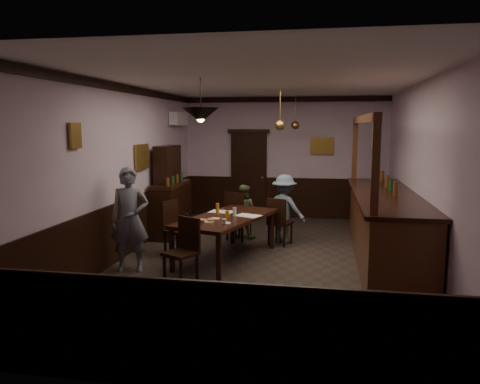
% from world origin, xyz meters
% --- Properties ---
extents(room, '(5.01, 8.01, 3.01)m').
position_xyz_m(room, '(0.00, 0.00, 1.50)').
color(room, '#2D2621').
rests_on(room, ground).
extents(dining_table, '(1.59, 2.39, 0.75)m').
position_xyz_m(dining_table, '(-0.66, 0.05, 0.69)').
color(dining_table, black).
rests_on(dining_table, ground).
extents(chair_far_left, '(0.54, 0.54, 0.99)m').
position_xyz_m(chair_far_left, '(-0.73, 1.39, 0.54)').
color(chair_far_left, black).
rests_on(chair_far_left, ground).
extents(chair_far_right, '(0.52, 0.52, 0.93)m').
position_xyz_m(chair_far_right, '(0.13, 1.14, 0.51)').
color(chair_far_right, black).
rests_on(chair_far_right, ground).
extents(chair_near, '(0.56, 0.56, 0.96)m').
position_xyz_m(chair_near, '(-1.03, -1.22, 0.52)').
color(chair_near, black).
rests_on(chair_near, ground).
extents(chair_side, '(0.55, 0.55, 0.98)m').
position_xyz_m(chair_side, '(-1.61, 0.13, 0.54)').
color(chair_side, black).
rests_on(chair_side, ground).
extents(person_standing, '(0.68, 0.53, 1.65)m').
position_xyz_m(person_standing, '(-2.03, -0.85, 0.83)').
color(person_standing, slate).
rests_on(person_standing, ground).
extents(person_seated_left, '(0.61, 0.52, 1.10)m').
position_xyz_m(person_seated_left, '(-0.65, 1.66, 0.55)').
color(person_seated_left, '#4F5734').
rests_on(person_seated_left, ground).
extents(person_seated_right, '(0.99, 0.79, 1.34)m').
position_xyz_m(person_seated_right, '(0.21, 1.40, 0.67)').
color(person_seated_right, slate).
rests_on(person_seated_right, ground).
extents(newspaper_left, '(0.46, 0.36, 0.01)m').
position_xyz_m(newspaper_left, '(-0.84, 0.45, 0.75)').
color(newspaper_left, silver).
rests_on(newspaper_left, dining_table).
extents(newspaper_right, '(0.50, 0.44, 0.01)m').
position_xyz_m(newspaper_right, '(-0.30, 0.17, 0.75)').
color(newspaper_right, silver).
rests_on(newspaper_right, dining_table).
extents(napkin, '(0.19, 0.19, 0.00)m').
position_xyz_m(napkin, '(-0.81, -0.16, 0.75)').
color(napkin, gold).
rests_on(napkin, dining_table).
extents(saucer, '(0.15, 0.15, 0.01)m').
position_xyz_m(saucer, '(-0.55, -0.51, 0.76)').
color(saucer, white).
rests_on(saucer, dining_table).
extents(coffee_cup, '(0.10, 0.10, 0.07)m').
position_xyz_m(coffee_cup, '(-0.57, -0.58, 0.80)').
color(coffee_cup, white).
rests_on(coffee_cup, saucer).
extents(pastry_plate, '(0.22, 0.22, 0.01)m').
position_xyz_m(pastry_plate, '(-0.87, -0.44, 0.76)').
color(pastry_plate, white).
rests_on(pastry_plate, dining_table).
extents(pastry_ring_a, '(0.13, 0.13, 0.04)m').
position_xyz_m(pastry_ring_a, '(-0.95, -0.49, 0.79)').
color(pastry_ring_a, '#C68C47').
rests_on(pastry_ring_a, pastry_plate).
extents(pastry_ring_b, '(0.13, 0.13, 0.04)m').
position_xyz_m(pastry_ring_b, '(-0.82, -0.43, 0.79)').
color(pastry_ring_b, '#C68C47').
rests_on(pastry_ring_b, pastry_plate).
extents(soda_can, '(0.07, 0.07, 0.12)m').
position_xyz_m(soda_can, '(-0.62, -0.06, 0.81)').
color(soda_can, gold).
rests_on(soda_can, dining_table).
extents(beer_glass, '(0.06, 0.06, 0.20)m').
position_xyz_m(beer_glass, '(-0.85, 0.18, 0.85)').
color(beer_glass, '#BF721E').
rests_on(beer_glass, dining_table).
extents(water_glass, '(0.06, 0.06, 0.15)m').
position_xyz_m(water_glass, '(-0.53, 0.11, 0.82)').
color(water_glass, silver).
rests_on(water_glass, dining_table).
extents(pepper_mill, '(0.04, 0.04, 0.14)m').
position_xyz_m(pepper_mill, '(-1.19, -0.53, 0.82)').
color(pepper_mill, black).
rests_on(pepper_mill, dining_table).
extents(sideboard, '(0.51, 1.42, 1.88)m').
position_xyz_m(sideboard, '(-2.21, 1.66, 0.75)').
color(sideboard, black).
rests_on(sideboard, ground).
extents(bar_counter, '(1.02, 4.38, 2.45)m').
position_xyz_m(bar_counter, '(1.99, 0.43, 0.62)').
color(bar_counter, '#522816').
rests_on(bar_counter, ground).
extents(door_back, '(0.90, 0.06, 2.10)m').
position_xyz_m(door_back, '(-0.90, 3.95, 1.05)').
color(door_back, black).
rests_on(door_back, ground).
extents(ac_unit, '(0.20, 0.85, 0.30)m').
position_xyz_m(ac_unit, '(-2.38, 2.90, 2.45)').
color(ac_unit, white).
rests_on(ac_unit, ground).
extents(picture_left_small, '(0.04, 0.28, 0.36)m').
position_xyz_m(picture_left_small, '(-2.46, -1.60, 2.15)').
color(picture_left_small, olive).
rests_on(picture_left_small, ground).
extents(picture_left_large, '(0.04, 0.62, 0.48)m').
position_xyz_m(picture_left_large, '(-2.46, 0.80, 1.70)').
color(picture_left_large, olive).
rests_on(picture_left_large, ground).
extents(picture_back, '(0.55, 0.04, 0.42)m').
position_xyz_m(picture_back, '(0.90, 3.96, 1.80)').
color(picture_back, olive).
rests_on(picture_back, ground).
extents(pendant_iron, '(0.56, 0.56, 0.66)m').
position_xyz_m(pendant_iron, '(-0.89, -0.72, 2.45)').
color(pendant_iron, black).
rests_on(pendant_iron, ground).
extents(pendant_brass_mid, '(0.20, 0.20, 0.81)m').
position_xyz_m(pendant_brass_mid, '(0.10, 1.52, 2.30)').
color(pendant_brass_mid, '#BF8C3F').
rests_on(pendant_brass_mid, ground).
extents(pendant_brass_far, '(0.20, 0.20, 0.81)m').
position_xyz_m(pendant_brass_far, '(0.30, 3.09, 2.30)').
color(pendant_brass_far, '#BF8C3F').
rests_on(pendant_brass_far, ground).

